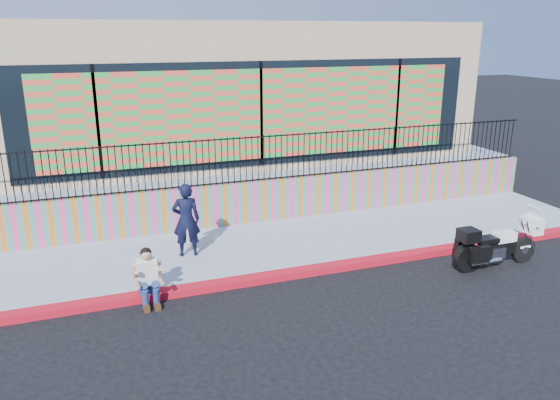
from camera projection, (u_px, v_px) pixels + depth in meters
name	position (u px, v px, depth m)	size (l,w,h in m)	color
ground	(322.00, 272.00, 11.79)	(90.00, 90.00, 0.00)	black
red_curb	(322.00, 269.00, 11.77)	(16.00, 0.30, 0.15)	#A30B24
sidewalk	(294.00, 242.00, 13.25)	(16.00, 3.00, 0.15)	#8791A2
mural_wall	(272.00, 200.00, 14.50)	(16.00, 0.20, 1.10)	#F94181
metal_fence	(272.00, 157.00, 14.16)	(15.80, 0.04, 1.20)	black
elevated_platform	(224.00, 162.00, 19.10)	(16.00, 10.00, 1.25)	#8791A2
storefront_building	(224.00, 86.00, 18.13)	(14.00, 8.06, 4.00)	tan
police_motorcycle	(496.00, 244.00, 11.91)	(2.08, 0.69, 1.30)	black
police_officer	(186.00, 220.00, 12.07)	(0.61, 0.40, 1.67)	black
seated_man	(149.00, 282.00, 10.30)	(0.54, 0.71, 1.06)	navy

